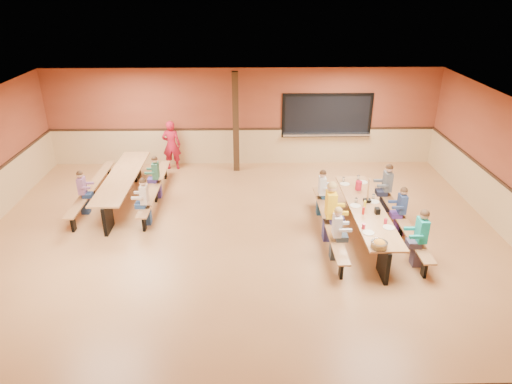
{
  "coord_description": "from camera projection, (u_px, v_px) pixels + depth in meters",
  "views": [
    {
      "loc": [
        0.14,
        -8.7,
        5.37
      ],
      "look_at": [
        0.32,
        0.3,
        1.15
      ],
      "focal_mm": 32.0,
      "sensor_mm": 36.0,
      "label": 1
    }
  ],
  "objects": [
    {
      "name": "seated_child_green_sec",
      "position": [
        156.0,
        177.0,
        12.13
      ],
      "size": [
        0.34,
        0.28,
        1.16
      ],
      "primitive_type": null,
      "color": "#336E54",
      "rests_on": "ground"
    },
    {
      "name": "kitchen_pass_through",
      "position": [
        327.0,
        118.0,
        14.06
      ],
      "size": [
        2.78,
        0.28,
        1.38
      ],
      "color": "black",
      "rests_on": "ground"
    },
    {
      "name": "cafeteria_table_main",
      "position": [
        366.0,
        216.0,
        10.24
      ],
      "size": [
        1.91,
        3.7,
        0.74
      ],
      "color": "#A26D40",
      "rests_on": "ground"
    },
    {
      "name": "seated_child_purple_sec",
      "position": [
        83.0,
        193.0,
        11.28
      ],
      "size": [
        0.33,
        0.27,
        1.13
      ],
      "primitive_type": null,
      "color": "#805078",
      "rests_on": "ground"
    },
    {
      "name": "seated_child_char_right",
      "position": [
        387.0,
        188.0,
        11.39
      ],
      "size": [
        0.39,
        0.32,
        1.25
      ],
      "primitive_type": null,
      "color": "#52575D",
      "rests_on": "ground"
    },
    {
      "name": "seated_child_tan_sec",
      "position": [
        145.0,
        202.0,
        10.78
      ],
      "size": [
        0.35,
        0.29,
        1.18
      ],
      "primitive_type": null,
      "color": "beige",
      "rests_on": "ground"
    },
    {
      "name": "room_envelope",
      "position": [
        242.0,
        217.0,
        9.86
      ],
      "size": [
        12.04,
        10.04,
        3.02
      ],
      "color": "brown",
      "rests_on": "ground"
    },
    {
      "name": "seated_adult_yellow",
      "position": [
        330.0,
        212.0,
        10.08
      ],
      "size": [
        0.46,
        0.38,
        1.39
      ],
      "primitive_type": null,
      "color": "yellow",
      "rests_on": "ground"
    },
    {
      "name": "place_settings",
      "position": [
        367.0,
        206.0,
        10.13
      ],
      "size": [
        0.65,
        3.3,
        0.11
      ],
      "primitive_type": null,
      "color": "beige",
      "rests_on": "cafeteria_table_main"
    },
    {
      "name": "ground",
      "position": [
        242.0,
        245.0,
        10.15
      ],
      "size": [
        12.0,
        12.0,
        0.0
      ],
      "primitive_type": "plane",
      "color": "#A1683D",
      "rests_on": "ground"
    },
    {
      "name": "condiment_mustard",
      "position": [
        365.0,
        204.0,
        10.12
      ],
      "size": [
        0.06,
        0.06,
        0.17
      ],
      "primitive_type": "cylinder",
      "color": "yellow",
      "rests_on": "cafeteria_table_main"
    },
    {
      "name": "table_paddle",
      "position": [
        368.0,
        196.0,
        10.38
      ],
      "size": [
        0.16,
        0.16,
        0.56
      ],
      "color": "black",
      "rests_on": "cafeteria_table_main"
    },
    {
      "name": "structural_post",
      "position": [
        236.0,
        123.0,
        13.5
      ],
      "size": [
        0.18,
        0.18,
        3.0
      ],
      "primitive_type": "cube",
      "color": "black",
      "rests_on": "ground"
    },
    {
      "name": "standing_woman",
      "position": [
        171.0,
        145.0,
        13.91
      ],
      "size": [
        0.56,
        0.37,
        1.54
      ],
      "primitive_type": "imported",
      "rotation": [
        0.0,
        0.0,
        3.13
      ],
      "color": "maroon",
      "rests_on": "ground"
    },
    {
      "name": "chip_bowl",
      "position": [
        379.0,
        244.0,
        8.62
      ],
      "size": [
        0.32,
        0.32,
        0.15
      ],
      "primitive_type": null,
      "color": "#FFA328",
      "rests_on": "cafeteria_table_main"
    },
    {
      "name": "punch_pitcher",
      "position": [
        359.0,
        186.0,
        10.98
      ],
      "size": [
        0.16,
        0.16,
        0.22
      ],
      "primitive_type": "cylinder",
      "color": "#B5182E",
      "rests_on": "cafeteria_table_main"
    },
    {
      "name": "seated_child_navy_right",
      "position": [
        401.0,
        211.0,
        10.34
      ],
      "size": [
        0.35,
        0.28,
        1.17
      ],
      "primitive_type": null,
      "color": "navy",
      "rests_on": "ground"
    },
    {
      "name": "condiment_ketchup",
      "position": [
        363.0,
        211.0,
        9.85
      ],
      "size": [
        0.06,
        0.06,
        0.17
      ],
      "primitive_type": "cylinder",
      "color": "#B2140F",
      "rests_on": "cafeteria_table_main"
    },
    {
      "name": "seated_child_teal_right",
      "position": [
        420.0,
        238.0,
        9.18
      ],
      "size": [
        0.39,
        0.32,
        1.25
      ],
      "primitive_type": null,
      "color": "#15A296",
      "rests_on": "ground"
    },
    {
      "name": "seated_child_white_left",
      "position": [
        336.0,
        234.0,
        9.41
      ],
      "size": [
        0.36,
        0.29,
        1.18
      ],
      "primitive_type": null,
      "color": "silver",
      "rests_on": "ground"
    },
    {
      "name": "seated_child_grey_left",
      "position": [
        322.0,
        193.0,
        11.24
      ],
      "size": [
        0.35,
        0.29,
        1.17
      ],
      "primitive_type": null,
      "color": "silver",
      "rests_on": "ground"
    },
    {
      "name": "cafeteria_table_second",
      "position": [
        123.0,
        183.0,
        11.91
      ],
      "size": [
        1.91,
        3.7,
        0.74
      ],
      "color": "#A26D40",
      "rests_on": "ground"
    },
    {
      "name": "napkin_dispenser",
      "position": [
        377.0,
        211.0,
        9.88
      ],
      "size": [
        0.1,
        0.14,
        0.13
      ],
      "primitive_type": "cube",
      "color": "black",
      "rests_on": "cafeteria_table_main"
    }
  ]
}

